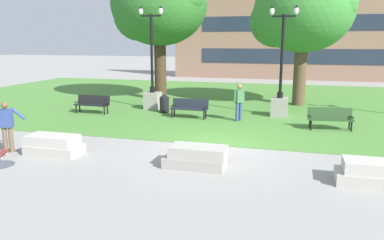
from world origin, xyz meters
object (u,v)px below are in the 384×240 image
at_px(concrete_block_center, 53,145).
at_px(skateboard, 0,154).
at_px(concrete_block_right, 374,173).
at_px(park_bench_far_left, 330,117).
at_px(park_bench_near_left, 190,107).
at_px(lamp_post_center, 152,89).
at_px(park_bench_near_right, 93,103).
at_px(person_bystander_near_lawn, 239,100).
at_px(lamp_post_left, 280,95).
at_px(person_skateboarder, 6,124).
at_px(trash_bin, 164,103).
at_px(concrete_block_left, 196,157).

height_order(concrete_block_center, skateboard, concrete_block_center).
distance_m(concrete_block_right, park_bench_far_left, 6.18).
relative_size(park_bench_near_left, lamp_post_center, 0.34).
bearing_deg(skateboard, concrete_block_right, 3.18).
height_order(concrete_block_center, park_bench_near_right, park_bench_near_right).
bearing_deg(person_bystander_near_lawn, lamp_post_left, 43.31).
height_order(concrete_block_center, park_bench_far_left, park_bench_far_left).
xyz_separation_m(person_skateboarder, lamp_post_left, (8.45, 8.58, 0.11)).
bearing_deg(park_bench_near_left, trash_bin, 150.52).
height_order(park_bench_far_left, person_bystander_near_lawn, person_bystander_near_lawn).
relative_size(concrete_block_center, park_bench_far_left, 0.97).
relative_size(concrete_block_right, person_skateboarder, 1.07).
xyz_separation_m(park_bench_far_left, trash_bin, (-7.92, 1.67, -0.04)).
xyz_separation_m(concrete_block_center, skateboard, (-1.49, -0.71, -0.22)).
xyz_separation_m(person_skateboarder, park_bench_near_right, (-0.79, 6.81, -0.43)).
bearing_deg(park_bench_near_left, lamp_post_center, 145.65).
bearing_deg(skateboard, park_bench_far_left, 32.77).
bearing_deg(lamp_post_center, park_bench_near_left, -34.35).
distance_m(concrete_block_center, person_skateboarder, 1.74).
height_order(lamp_post_left, person_bystander_near_lawn, lamp_post_left).
xyz_separation_m(lamp_post_left, lamp_post_center, (-6.72, 0.20, 0.02)).
bearing_deg(skateboard, lamp_post_center, 80.10).
xyz_separation_m(concrete_block_left, person_bystander_near_lawn, (0.24, 6.71, 0.68)).
bearing_deg(person_bystander_near_lawn, concrete_block_left, -92.06).
bearing_deg(person_bystander_near_lawn, trash_bin, 166.00).
height_order(concrete_block_right, skateboard, concrete_block_right).
height_order(concrete_block_left, person_skateboarder, person_skateboarder).
xyz_separation_m(concrete_block_right, trash_bin, (-8.54, 7.81, 0.20)).
bearing_deg(concrete_block_left, lamp_post_left, 76.58).
bearing_deg(person_skateboarder, person_bystander_near_lawn, 45.97).
bearing_deg(lamp_post_left, concrete_block_center, -129.26).
relative_size(concrete_block_center, park_bench_near_left, 0.99).
bearing_deg(person_bystander_near_lawn, park_bench_near_left, 177.88).
bearing_deg(park_bench_near_left, concrete_block_left, -72.49).
xyz_separation_m(concrete_block_right, park_bench_near_right, (-12.02, 6.70, 0.23)).
distance_m(lamp_post_center, trash_bin, 1.43).
distance_m(skateboard, park_bench_near_left, 8.63).
relative_size(lamp_post_left, lamp_post_center, 0.97).
bearing_deg(park_bench_far_left, person_skateboarder, -149.51).
relative_size(concrete_block_center, person_bystander_near_lawn, 1.05).
xyz_separation_m(park_bench_near_right, lamp_post_left, (9.23, 1.77, 0.54)).
distance_m(park_bench_near_right, park_bench_far_left, 11.42).
relative_size(person_skateboarder, park_bench_far_left, 0.92).
distance_m(concrete_block_right, person_skateboarder, 11.26).
xyz_separation_m(skateboard, person_bystander_near_lawn, (6.59, 7.44, 0.90)).
distance_m(person_skateboarder, person_bystander_near_lawn, 9.63).
xyz_separation_m(person_skateboarder, skateboard, (0.11, -0.52, -0.89)).
distance_m(park_bench_near_left, lamp_post_center, 3.17).
height_order(lamp_post_left, lamp_post_center, lamp_post_center).
bearing_deg(park_bench_near_left, person_bystander_near_lawn, -2.12).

